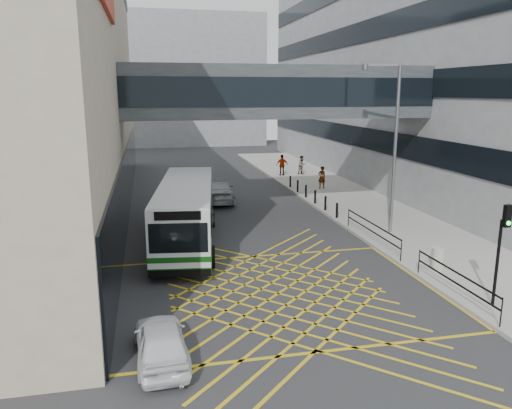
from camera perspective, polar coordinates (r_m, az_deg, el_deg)
ground at (r=19.34m, az=2.56°, el=-10.13°), size 120.00×120.00×0.00m
building_right at (r=50.22m, az=23.25°, el=14.61°), size 24.09×44.00×20.00m
building_far at (r=77.27m, az=-10.64°, el=13.67°), size 28.00×16.00×18.00m
skybridge at (r=30.18m, az=2.39°, el=12.73°), size 20.00×4.10×3.00m
pavement at (r=35.75m, az=10.40°, el=0.55°), size 6.00×54.00×0.16m
box_junction at (r=19.34m, az=2.56°, el=-10.12°), size 12.00×9.00×0.01m
bus at (r=25.19m, az=-7.97°, el=-0.80°), size 3.98×11.32×3.11m
car_white at (r=14.91m, az=-10.79°, el=-15.07°), size 1.79×3.96×1.24m
car_dark at (r=29.77m, az=-6.84°, el=-0.56°), size 1.89×4.54×1.40m
car_silver at (r=34.75m, az=-4.21°, el=1.52°), size 2.51×5.04×1.51m
traffic_light at (r=19.05m, az=26.30°, el=-3.72°), size 0.27×0.43×3.67m
street_lamp at (r=26.89m, az=15.26°, el=7.23°), size 1.97×0.74×8.73m
litter_bin at (r=22.60m, az=20.06°, el=-5.80°), size 0.54×0.54×0.93m
kerb_railings at (r=22.82m, az=16.56°, el=-4.70°), size 0.05×12.54×1.00m
bollards at (r=34.69m, az=6.24°, el=1.21°), size 0.14×10.14×0.90m
pedestrian_a at (r=39.06m, az=7.53°, el=3.09°), size 0.74×0.56×1.73m
pedestrian_b at (r=45.58m, az=5.28°, el=4.51°), size 0.93×0.72×1.69m
pedestrian_c at (r=44.82m, az=3.01°, el=4.51°), size 1.12×0.56×1.86m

